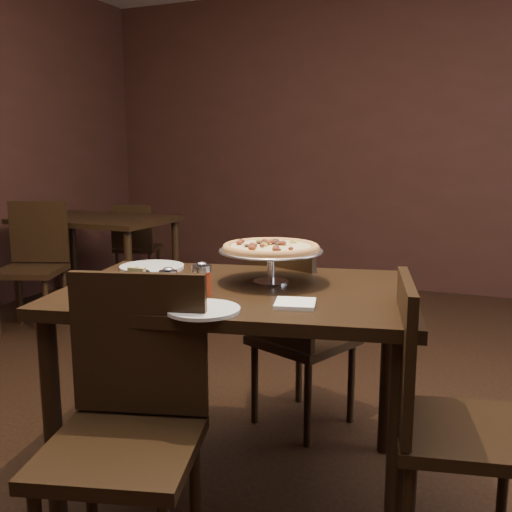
% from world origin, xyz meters
% --- Properties ---
extents(room, '(6.04, 7.04, 2.84)m').
position_xyz_m(room, '(0.06, 0.03, 1.40)').
color(room, black).
rests_on(room, ground).
extents(dining_table, '(1.41, 1.08, 0.79)m').
position_xyz_m(dining_table, '(-0.04, -0.07, 0.68)').
color(dining_table, black).
rests_on(dining_table, ground).
extents(background_table, '(1.21, 0.81, 0.76)m').
position_xyz_m(background_table, '(-2.20, 1.88, 0.66)').
color(background_table, black).
rests_on(background_table, ground).
extents(pizza_stand, '(0.40, 0.40, 0.16)m').
position_xyz_m(pizza_stand, '(0.05, 0.05, 0.92)').
color(pizza_stand, '#B5B5BC').
rests_on(pizza_stand, dining_table).
extents(parmesan_shaker, '(0.06, 0.06, 0.11)m').
position_xyz_m(parmesan_shaker, '(-0.19, -0.31, 0.84)').
color(parmesan_shaker, '#F0E8BB').
rests_on(parmesan_shaker, dining_table).
extents(pepper_flake_shaker, '(0.07, 0.07, 0.12)m').
position_xyz_m(pepper_flake_shaker, '(-0.10, -0.23, 0.84)').
color(pepper_flake_shaker, maroon).
rests_on(pepper_flake_shaker, dining_table).
extents(packet_caddy, '(0.09, 0.09, 0.07)m').
position_xyz_m(packet_caddy, '(-0.39, -0.20, 0.82)').
color(packet_caddy, black).
rests_on(packet_caddy, dining_table).
extents(napkin_stack, '(0.16, 0.16, 0.01)m').
position_xyz_m(napkin_stack, '(0.24, -0.24, 0.79)').
color(napkin_stack, white).
rests_on(napkin_stack, dining_table).
extents(plate_left, '(0.27, 0.27, 0.01)m').
position_xyz_m(plate_left, '(-0.52, 0.10, 0.79)').
color(plate_left, white).
rests_on(plate_left, dining_table).
extents(plate_near, '(0.23, 0.23, 0.01)m').
position_xyz_m(plate_near, '(-0.00, -0.41, 0.79)').
color(plate_near, white).
rests_on(plate_near, dining_table).
extents(serving_spatula, '(0.17, 0.17, 0.02)m').
position_xyz_m(serving_spatula, '(0.15, -0.01, 0.92)').
color(serving_spatula, '#B5B5BC').
rests_on(serving_spatula, pizza_stand).
extents(chair_far, '(0.52, 0.52, 0.86)m').
position_xyz_m(chair_far, '(0.01, 0.45, 0.47)').
color(chair_far, black).
rests_on(chair_far, ground).
extents(chair_near, '(0.53, 0.53, 0.92)m').
position_xyz_m(chair_near, '(-0.14, -0.63, 0.50)').
color(chair_near, black).
rests_on(chair_near, ground).
extents(chair_side, '(0.50, 0.50, 0.90)m').
position_xyz_m(chair_side, '(0.71, -0.21, 0.49)').
color(chair_side, black).
rests_on(chair_side, ground).
extents(bg_chair_far, '(0.48, 0.48, 0.82)m').
position_xyz_m(bg_chair_far, '(-2.24, 2.50, 0.45)').
color(bg_chair_far, black).
rests_on(bg_chair_far, ground).
extents(bg_chair_near, '(0.56, 0.56, 0.93)m').
position_xyz_m(bg_chair_near, '(-2.25, 1.21, 0.51)').
color(bg_chair_near, black).
rests_on(bg_chair_near, ground).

